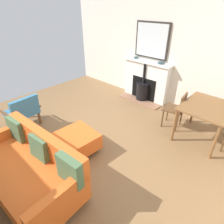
{
  "coord_description": "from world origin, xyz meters",
  "views": [
    {
      "loc": [
        1.46,
        2.61,
        2.44
      ],
      "look_at": [
        -0.77,
        0.53,
        0.64
      ],
      "focal_mm": 29.73,
      "sensor_mm": 36.0,
      "label": 1
    }
  ],
  "objects_px": {
    "dining_table": "(207,110)",
    "dining_chair_near_fireplace": "(178,108)",
    "mantel_bowl_near": "(136,57)",
    "mantel_bowl_far": "(161,63)",
    "sofa": "(29,168)",
    "ottoman": "(77,141)",
    "armchair_accent": "(23,110)",
    "fireplace": "(145,83)"
  },
  "relations": [
    {
      "from": "mantel_bowl_far",
      "to": "ottoman",
      "type": "relative_size",
      "value": 0.22
    },
    {
      "from": "fireplace",
      "to": "ottoman",
      "type": "relative_size",
      "value": 1.91
    },
    {
      "from": "fireplace",
      "to": "mantel_bowl_far",
      "type": "xyz_separation_m",
      "value": [
        -0.02,
        0.39,
        0.64
      ]
    },
    {
      "from": "dining_chair_near_fireplace",
      "to": "dining_table",
      "type": "bearing_deg",
      "value": 88.85
    },
    {
      "from": "ottoman",
      "to": "dining_table",
      "type": "relative_size",
      "value": 0.71
    },
    {
      "from": "ottoman",
      "to": "dining_chair_near_fireplace",
      "type": "xyz_separation_m",
      "value": [
        -1.98,
        0.97,
        0.26
      ]
    },
    {
      "from": "mantel_bowl_near",
      "to": "mantel_bowl_far",
      "type": "height_order",
      "value": "mantel_bowl_near"
    },
    {
      "from": "ottoman",
      "to": "mantel_bowl_near",
      "type": "bearing_deg",
      "value": -164.53
    },
    {
      "from": "mantel_bowl_far",
      "to": "armchair_accent",
      "type": "xyz_separation_m",
      "value": [
        3.03,
        -1.52,
        -0.71
      ]
    },
    {
      "from": "ottoman",
      "to": "armchair_accent",
      "type": "distance_m",
      "value": 1.53
    },
    {
      "from": "sofa",
      "to": "armchair_accent",
      "type": "bearing_deg",
      "value": -111.88
    },
    {
      "from": "fireplace",
      "to": "dining_chair_near_fireplace",
      "type": "distance_m",
      "value": 1.52
    },
    {
      "from": "fireplace",
      "to": "dining_chair_near_fireplace",
      "type": "height_order",
      "value": "fireplace"
    },
    {
      "from": "armchair_accent",
      "to": "dining_chair_near_fireplace",
      "type": "distance_m",
      "value": 3.35
    },
    {
      "from": "mantel_bowl_far",
      "to": "sofa",
      "type": "distance_m",
      "value": 3.76
    },
    {
      "from": "ottoman",
      "to": "dining_table",
      "type": "distance_m",
      "value": 2.53
    },
    {
      "from": "mantel_bowl_near",
      "to": "mantel_bowl_far",
      "type": "xyz_separation_m",
      "value": [
        0.0,
        0.79,
        -0.0
      ]
    },
    {
      "from": "fireplace",
      "to": "mantel_bowl_far",
      "type": "height_order",
      "value": "mantel_bowl_far"
    },
    {
      "from": "dining_chair_near_fireplace",
      "to": "fireplace",
      "type": "bearing_deg",
      "value": -118.67
    },
    {
      "from": "mantel_bowl_near",
      "to": "dining_table",
      "type": "xyz_separation_m",
      "value": [
        0.76,
        2.29,
        -0.47
      ]
    },
    {
      "from": "fireplace",
      "to": "mantel_bowl_near",
      "type": "distance_m",
      "value": 0.75
    },
    {
      "from": "mantel_bowl_near",
      "to": "sofa",
      "type": "height_order",
      "value": "mantel_bowl_near"
    },
    {
      "from": "dining_table",
      "to": "dining_chair_near_fireplace",
      "type": "height_order",
      "value": "dining_chair_near_fireplace"
    },
    {
      "from": "mantel_bowl_near",
      "to": "dining_table",
      "type": "bearing_deg",
      "value": 71.73
    },
    {
      "from": "ottoman",
      "to": "armchair_accent",
      "type": "relative_size",
      "value": 0.97
    },
    {
      "from": "mantel_bowl_near",
      "to": "armchair_accent",
      "type": "xyz_separation_m",
      "value": [
        3.03,
        -0.74,
        -0.71
      ]
    },
    {
      "from": "fireplace",
      "to": "sofa",
      "type": "distance_m",
      "value": 3.69
    },
    {
      "from": "dining_table",
      "to": "dining_chair_near_fireplace",
      "type": "bearing_deg",
      "value": -91.15
    },
    {
      "from": "dining_table",
      "to": "dining_chair_near_fireplace",
      "type": "distance_m",
      "value": 0.59
    },
    {
      "from": "mantel_bowl_near",
      "to": "mantel_bowl_far",
      "type": "bearing_deg",
      "value": 90.0
    },
    {
      "from": "ottoman",
      "to": "dining_chair_near_fireplace",
      "type": "relative_size",
      "value": 0.9
    },
    {
      "from": "armchair_accent",
      "to": "dining_table",
      "type": "xyz_separation_m",
      "value": [
        -2.27,
        3.03,
        0.24
      ]
    },
    {
      "from": "dining_chair_near_fireplace",
      "to": "armchair_accent",
      "type": "bearing_deg",
      "value": -47.15
    },
    {
      "from": "mantel_bowl_far",
      "to": "dining_chair_near_fireplace",
      "type": "distance_m",
      "value": 1.35
    },
    {
      "from": "mantel_bowl_far",
      "to": "sofa",
      "type": "bearing_deg",
      "value": 1.43
    },
    {
      "from": "fireplace",
      "to": "armchair_accent",
      "type": "height_order",
      "value": "fireplace"
    },
    {
      "from": "mantel_bowl_far",
      "to": "ottoman",
      "type": "height_order",
      "value": "mantel_bowl_far"
    },
    {
      "from": "mantel_bowl_far",
      "to": "sofa",
      "type": "height_order",
      "value": "mantel_bowl_far"
    },
    {
      "from": "mantel_bowl_near",
      "to": "dining_chair_near_fireplace",
      "type": "bearing_deg",
      "value": 66.61
    },
    {
      "from": "fireplace",
      "to": "ottoman",
      "type": "bearing_deg",
      "value": 7.63
    },
    {
      "from": "mantel_bowl_near",
      "to": "dining_chair_near_fireplace",
      "type": "distance_m",
      "value": 1.98
    },
    {
      "from": "sofa",
      "to": "dining_table",
      "type": "relative_size",
      "value": 1.77
    }
  ]
}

